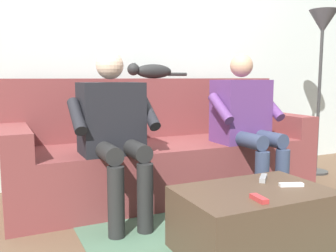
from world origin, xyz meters
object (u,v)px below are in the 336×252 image
Objects in this scene: person_left_seated at (245,117)px; floor_lamp at (322,38)px; couch at (163,153)px; remote_red at (259,199)px; remote_gray at (263,178)px; remote_white at (291,185)px; person_right_seated at (114,125)px; coffee_table at (253,220)px; cat_on_backrest at (150,71)px.

floor_lamp is (-1.08, -0.30, 0.67)m from person_left_seated.
couch is 21.76× the size of remote_red.
remote_gray is at bearing 34.01° from floor_lamp.
remote_white is 0.08× the size of floor_lamp.
remote_red is (-0.43, 0.95, -0.27)m from person_right_seated.
coffee_table is at bearing 90.00° from couch.
remote_gray is (-0.16, -0.12, 0.18)m from coffee_table.
coffee_table is 0.73× the size of person_right_seated.
coffee_table is 2.24m from floor_lamp.
coffee_table is 1.65m from cat_on_backrest.
couch reaches higher than coffee_table.
cat_on_backrest is 4.22× the size of remote_white.
couch is 1.88m from floor_lamp.
person_left_seated is 8.50× the size of remote_white.
person_right_seated is (1.04, 0.00, -0.00)m from person_left_seated.
person_left_seated is 1.16m from remote_red.
cat_on_backrest is at bearing -90.05° from coffee_table.
person_right_seated reaches higher than remote_red.
remote_white is at bearing 70.10° from person_left_seated.
remote_white is at bearing 98.52° from cat_on_backrest.
person_right_seated is 8.42× the size of remote_white.
person_right_seated is at bearing 0.02° from person_left_seated.
remote_red is 2.31m from floor_lamp.
coffee_table is 7.18× the size of remote_red.
remote_gray is 1.01× the size of remote_white.
couch is 1.55× the size of floor_lamp.
person_left_seated is at bearing -123.40° from coffee_table.
coffee_table is 6.02× the size of remote_gray.
floor_lamp is (-2.12, -0.30, 0.67)m from person_right_seated.
couch reaches higher than remote_gray.
couch is 1.34m from remote_red.
cat_on_backrest is 4.95× the size of remote_red.
couch is 2.18× the size of person_left_seated.
person_right_seated is at bearing -56.59° from coffee_table.
floor_lamp is at bearing 60.58° from remote_white.
remote_red is (0.25, 0.28, -0.00)m from remote_gray.
coffee_table is at bearing 154.55° from remote_red.
remote_red is at bearing 57.10° from person_left_seated.
cat_on_backrest reaches higher than remote_gray.
remote_white is at bearing 39.35° from floor_lamp.
couch is at bearing 121.58° from remote_white.
floor_lamp reaches higher than person_left_seated.
remote_white reaches higher than coffee_table.
person_right_seated is 1.14m from remote_white.
person_right_seated is at bearing -150.78° from remote_red.
coffee_table is 6.11× the size of remote_white.
couch is at bearing 53.62° from remote_gray.
person_left_seated reaches higher than coffee_table.
remote_white is 1.17× the size of remote_red.
floor_lamp is at bearing 131.33° from remote_red.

